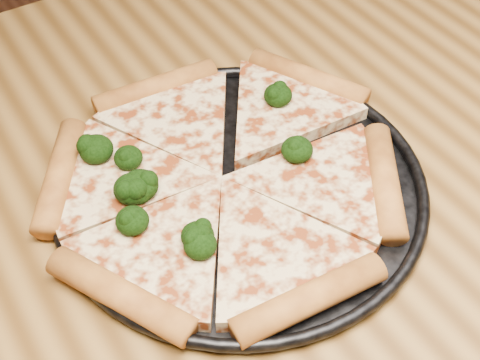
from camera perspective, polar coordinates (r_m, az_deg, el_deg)
dining_table at (r=0.72m, az=1.28°, el=-7.46°), size 1.20×0.90×0.75m
pizza_pan at (r=0.66m, az=0.00°, el=-0.50°), size 0.36×0.36×0.02m
pizza at (r=0.65m, az=-1.34°, el=0.34°), size 0.38×0.34×0.03m
broccoli_florets at (r=0.64m, az=-5.66°, el=0.19°), size 0.23×0.18×0.03m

